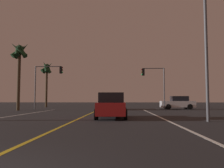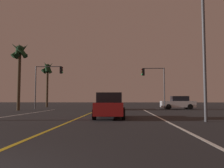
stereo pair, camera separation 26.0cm
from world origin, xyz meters
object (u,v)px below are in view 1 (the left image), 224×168
car_crossing_side (178,103)px  car_ahead_far (113,103)px  car_lead_same_lane (112,106)px  street_lamp_right_near (195,25)px  palm_tree_left_mid (19,56)px  traffic_light_near_left (49,77)px  palm_tree_left_far (47,71)px  traffic_light_near_right (153,79)px

car_crossing_side → car_ahead_far: 8.48m
car_crossing_side → car_ahead_far: same height
car_lead_same_lane → street_lamp_right_near: (4.98, -2.20, 4.75)m
street_lamp_right_near → palm_tree_left_mid: (-16.17, 12.75, 0.80)m
car_lead_same_lane → traffic_light_near_left: 16.16m
car_lead_same_lane → street_lamp_right_near: size_ratio=0.49×
car_ahead_far → traffic_light_near_left: (-8.25, -0.38, 3.30)m
car_crossing_side → car_ahead_far: size_ratio=1.00×
palm_tree_left_mid → palm_tree_left_far: (-0.54, 11.58, -0.36)m
car_crossing_side → traffic_light_near_right: size_ratio=0.83×
car_ahead_far → street_lamp_right_near: size_ratio=0.49×
car_ahead_far → palm_tree_left_far: palm_tree_left_far is taller
car_ahead_far → car_lead_same_lane: size_ratio=1.00×
street_lamp_right_near → palm_tree_left_mid: 20.61m
car_crossing_side → traffic_light_near_left: bearing=5.6°
palm_tree_left_mid → palm_tree_left_far: bearing=92.7°
car_lead_same_lane → traffic_light_near_left: bearing=32.9°
car_crossing_side → traffic_light_near_left: traffic_light_near_left is taller
traffic_light_near_left → palm_tree_left_far: palm_tree_left_far is taller
car_lead_same_lane → traffic_light_near_right: bearing=-19.2°
car_crossing_side → palm_tree_left_far: palm_tree_left_far is taller
traffic_light_near_right → palm_tree_left_mid: (-15.83, -2.73, 2.50)m
car_ahead_far → car_crossing_side: bearing=-81.4°
palm_tree_left_far → street_lamp_right_near: bearing=-55.5°
traffic_light_near_right → car_ahead_far: bearing=-4.3°
car_crossing_side → palm_tree_left_far: 21.68m
street_lamp_right_near → car_ahead_far: bearing=-71.4°
traffic_light_near_right → traffic_light_near_left: 13.23m
traffic_light_near_left → car_ahead_far: bearing=2.6°
traffic_light_near_right → car_lead_same_lane: bearing=70.8°
car_lead_same_lane → traffic_light_near_left: (-8.59, 13.28, 3.30)m
palm_tree_left_far → palm_tree_left_mid: bearing=-87.3°
car_crossing_side → car_ahead_far: bearing=8.6°
traffic_light_near_right → palm_tree_left_far: palm_tree_left_far is taller
car_crossing_side → car_lead_same_lane: bearing=61.7°
car_ahead_far → street_lamp_right_near: street_lamp_right_near is taller
traffic_light_near_left → car_lead_same_lane: bearing=-57.1°
traffic_light_near_right → car_crossing_side: bearing=-154.3°
car_crossing_side → car_lead_same_lane: 16.95m
car_ahead_far → traffic_light_near_left: traffic_light_near_left is taller
car_ahead_far → palm_tree_left_far: (-11.39, 8.47, 5.18)m
car_crossing_side → palm_tree_left_far: (-19.78, 7.21, 5.18)m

